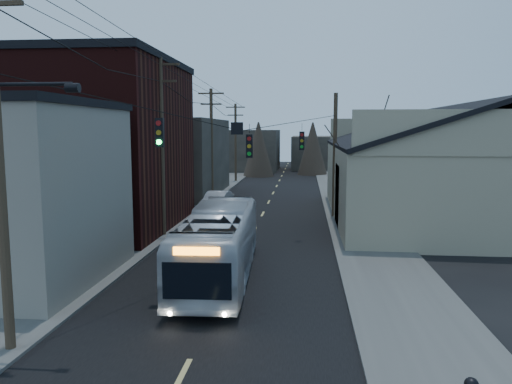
# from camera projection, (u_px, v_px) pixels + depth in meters

# --- Properties ---
(road_surface) EXTENTS (9.00, 110.00, 0.02)m
(road_surface) POSITION_uv_depth(u_px,v_px,m) (267.00, 206.00, 39.85)
(road_surface) COLOR black
(road_surface) RESTS_ON ground
(sidewalk_left) EXTENTS (4.00, 110.00, 0.12)m
(sidewalk_left) POSITION_uv_depth(u_px,v_px,m) (187.00, 204.00, 40.47)
(sidewalk_left) COLOR #474744
(sidewalk_left) RESTS_ON ground
(sidewalk_right) EXTENTS (4.00, 110.00, 0.12)m
(sidewalk_right) POSITION_uv_depth(u_px,v_px,m) (349.00, 206.00, 39.22)
(sidewalk_right) COLOR #474744
(sidewalk_right) RESTS_ON ground
(building_brick) EXTENTS (10.00, 12.00, 10.00)m
(building_brick) POSITION_uv_depth(u_px,v_px,m) (91.00, 147.00, 30.32)
(building_brick) COLOR black
(building_brick) RESTS_ON ground
(building_left_far) EXTENTS (9.00, 14.00, 7.00)m
(building_left_far) POSITION_uv_depth(u_px,v_px,m) (170.00, 157.00, 46.26)
(building_left_far) COLOR #2D2924
(building_left_far) RESTS_ON ground
(warehouse) EXTENTS (16.16, 20.60, 7.73)m
(warehouse) POSITION_uv_depth(u_px,v_px,m) (455.00, 180.00, 33.33)
(warehouse) COLOR gray
(warehouse) RESTS_ON ground
(building_far_left) EXTENTS (10.00, 12.00, 6.00)m
(building_far_left) POSITION_uv_depth(u_px,v_px,m) (245.00, 150.00, 74.62)
(building_far_left) COLOR #2D2924
(building_far_left) RESTS_ON ground
(building_far_right) EXTENTS (12.00, 14.00, 5.00)m
(building_far_right) POSITION_uv_depth(u_px,v_px,m) (330.00, 152.00, 78.37)
(building_far_right) COLOR #2D2924
(building_far_right) RESTS_ON ground
(bare_tree) EXTENTS (0.40, 0.40, 7.20)m
(bare_tree) POSITION_uv_depth(u_px,v_px,m) (366.00, 172.00, 28.91)
(bare_tree) COLOR black
(bare_tree) RESTS_ON ground
(utility_lines) EXTENTS (11.24, 45.28, 10.50)m
(utility_lines) POSITION_uv_depth(u_px,v_px,m) (215.00, 146.00, 33.75)
(utility_lines) COLOR #382B1E
(utility_lines) RESTS_ON ground
(bus) EXTENTS (2.88, 10.54, 2.91)m
(bus) POSITION_uv_depth(u_px,v_px,m) (219.00, 244.00, 20.20)
(bus) COLOR #B2B7BE
(bus) RESTS_ON ground
(parked_car) EXTENTS (2.03, 4.59, 1.46)m
(parked_car) POSITION_uv_depth(u_px,v_px,m) (217.00, 201.00, 37.19)
(parked_car) COLOR #95989C
(parked_car) RESTS_ON ground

